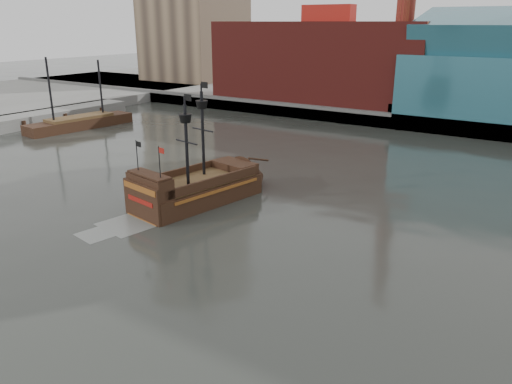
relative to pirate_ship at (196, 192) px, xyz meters
The scene contains 6 objects.
ground 19.01m from the pirate_ship, 61.56° to the right, with size 400.00×400.00×0.00m, color #292B26.
promenade_far 75.85m from the pirate_ship, 83.16° to the left, with size 220.00×60.00×2.00m, color slate.
seawall 46.70m from the pirate_ship, 78.84° to the left, with size 220.00×1.00×2.60m, color #4C4C49.
pier 50.74m from the pirate_ship, 164.79° to the left, with size 6.00×40.00×2.00m, color slate.
pirate_ship is the anchor object (origin of this frame).
docked_vessel 43.20m from the pirate_ship, 156.25° to the left, with size 6.12×18.53×12.36m.
Camera 1 is at (21.31, -18.69, 16.86)m, focal length 35.00 mm.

